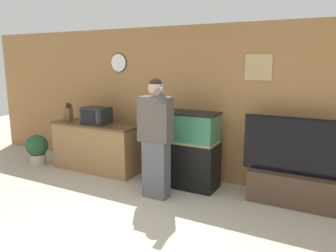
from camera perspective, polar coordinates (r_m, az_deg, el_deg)
name	(u,v)px	position (r m, az deg, el deg)	size (l,w,h in m)	color
wall_back_paneled	(201,104)	(5.57, 5.69, 3.83)	(10.00, 0.08, 2.60)	olive
counter_island	(96,147)	(6.25, -12.44, -3.57)	(1.72, 0.56, 0.89)	olive
microwave	(96,115)	(6.11, -12.37, 1.81)	(0.48, 0.36, 0.30)	black
knife_block	(68,114)	(6.56, -16.95, 2.02)	(0.14, 0.11, 0.35)	brown
aquarium_on_stand	(186,149)	(5.30, 3.08, -4.07)	(1.05, 0.47, 1.23)	black
tv_on_stand	(293,179)	(5.01, 20.87, -8.70)	(1.44, 0.40, 1.26)	#4C3828
person_standing	(155,137)	(4.78, -2.22, -1.88)	(0.56, 0.43, 1.79)	#515156
potted_plant	(37,148)	(6.95, -21.83, -3.60)	(0.42, 0.42, 0.60)	#B2A899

